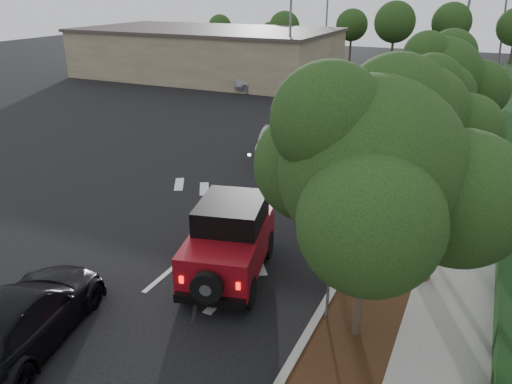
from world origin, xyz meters
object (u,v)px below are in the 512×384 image
Objects in this scene: red_jeep at (231,238)px; black_suv_oncoming at (23,317)px; speed_hump_sign at (329,265)px; silver_suv_ahead at (366,156)px.

red_jeep is 5.49m from black_suv_oncoming.
black_suv_oncoming is 2.13× the size of speed_hump_sign.
silver_suv_ahead is 2.11× the size of speed_hump_sign.
speed_hump_sign reaches higher than black_suv_oncoming.
speed_hump_sign reaches higher than silver_suv_ahead.
red_jeep is at bearing -115.73° from silver_suv_ahead.
silver_suv_ahead is at bearing 103.92° from speed_hump_sign.
red_jeep is at bearing -135.08° from black_suv_oncoming.
red_jeep is 3.35m from speed_hump_sign.
speed_hump_sign is at bearing -99.01° from silver_suv_ahead.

